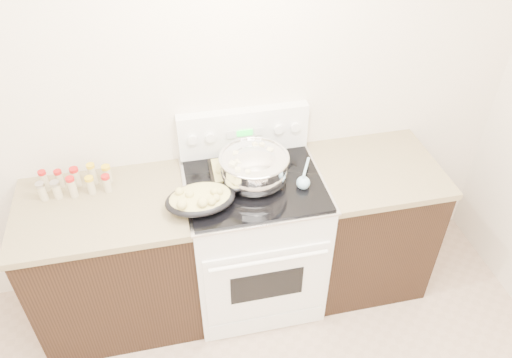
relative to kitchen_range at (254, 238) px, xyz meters
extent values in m
cube|color=silver|center=(-0.35, 0.35, 0.86)|extent=(4.00, 0.05, 2.70)
cube|color=black|center=(-0.83, 0.01, -0.05)|extent=(0.90, 0.64, 0.88)
cube|color=brown|center=(-0.83, 0.01, 0.41)|extent=(0.93, 0.67, 0.04)
cube|color=black|center=(0.73, 0.01, -0.05)|extent=(0.70, 0.64, 0.88)
cube|color=brown|center=(0.73, 0.01, 0.41)|extent=(0.73, 0.67, 0.04)
cube|color=white|center=(0.00, 0.00, -0.03)|extent=(0.76, 0.66, 0.92)
cube|color=white|center=(0.00, -0.34, -0.04)|extent=(0.70, 0.01, 0.55)
cube|color=black|center=(0.00, -0.35, -0.04)|extent=(0.42, 0.01, 0.22)
cylinder|color=white|center=(0.00, -0.38, 0.21)|extent=(0.65, 0.02, 0.02)
cube|color=white|center=(0.00, -0.34, -0.41)|extent=(0.70, 0.01, 0.14)
cube|color=silver|center=(0.00, 0.00, 0.44)|extent=(0.78, 0.68, 0.01)
cube|color=black|center=(0.00, 0.00, 0.45)|extent=(0.74, 0.64, 0.01)
cube|color=white|center=(0.00, 0.29, 0.59)|extent=(0.76, 0.07, 0.28)
cylinder|color=white|center=(-0.30, 0.24, 0.61)|extent=(0.06, 0.02, 0.06)
cylinder|color=white|center=(-0.20, 0.24, 0.61)|extent=(0.06, 0.02, 0.06)
cylinder|color=white|center=(0.20, 0.24, 0.61)|extent=(0.06, 0.02, 0.06)
cylinder|color=white|center=(0.30, 0.24, 0.61)|extent=(0.06, 0.02, 0.06)
cube|color=#19E533|center=(0.00, 0.25, 0.61)|extent=(0.09, 0.00, 0.04)
cube|color=silver|center=(-0.08, 0.25, 0.61)|extent=(0.05, 0.00, 0.05)
cube|color=silver|center=(0.08, 0.25, 0.61)|extent=(0.05, 0.00, 0.05)
ellipsoid|color=silver|center=(0.00, 0.00, 0.53)|extent=(0.39, 0.39, 0.22)
cylinder|color=silver|center=(0.00, 0.00, 0.46)|extent=(0.20, 0.20, 0.01)
torus|color=silver|center=(0.00, 0.00, 0.62)|extent=(0.38, 0.38, 0.02)
cylinder|color=silver|center=(0.00, 0.00, 0.55)|extent=(0.36, 0.36, 0.12)
cylinder|color=brown|center=(0.00, 0.00, 0.61)|extent=(0.33, 0.33, 0.00)
cube|color=beige|center=(0.10, 0.04, 0.61)|extent=(0.04, 0.04, 0.03)
cube|color=beige|center=(-0.12, -0.04, 0.61)|extent=(0.05, 0.05, 0.03)
cube|color=beige|center=(0.05, 0.05, 0.61)|extent=(0.03, 0.03, 0.02)
cube|color=beige|center=(0.06, 0.03, 0.61)|extent=(0.03, 0.03, 0.02)
cube|color=beige|center=(-0.05, 0.03, 0.61)|extent=(0.04, 0.04, 0.02)
cube|color=beige|center=(0.06, -0.05, 0.61)|extent=(0.03, 0.03, 0.02)
cube|color=beige|center=(-0.02, 0.07, 0.61)|extent=(0.03, 0.03, 0.02)
cube|color=beige|center=(0.07, 0.11, 0.61)|extent=(0.03, 0.03, 0.02)
cube|color=beige|center=(0.03, 0.09, 0.61)|extent=(0.04, 0.04, 0.02)
cube|color=beige|center=(-0.04, 0.00, 0.61)|extent=(0.03, 0.03, 0.03)
cube|color=beige|center=(-0.09, 0.05, 0.61)|extent=(0.04, 0.04, 0.03)
cube|color=beige|center=(0.00, -0.08, 0.61)|extent=(0.03, 0.03, 0.02)
cube|color=beige|center=(-0.05, -0.11, 0.61)|extent=(0.03, 0.03, 0.02)
cube|color=beige|center=(0.03, 0.12, 0.61)|extent=(0.03, 0.03, 0.02)
cube|color=beige|center=(-0.08, -0.03, 0.61)|extent=(0.04, 0.04, 0.03)
cube|color=beige|center=(-0.07, -0.05, 0.61)|extent=(0.03, 0.03, 0.02)
cube|color=beige|center=(-0.10, -0.09, 0.61)|extent=(0.03, 0.03, 0.03)
cube|color=beige|center=(-0.09, -0.02, 0.61)|extent=(0.04, 0.04, 0.03)
ellipsoid|color=black|center=(-0.31, -0.13, 0.49)|extent=(0.39, 0.29, 0.08)
ellipsoid|color=#CFC36E|center=(-0.31, -0.13, 0.51)|extent=(0.35, 0.26, 0.06)
sphere|color=#CFC36E|center=(-0.41, -0.21, 0.54)|extent=(0.05, 0.05, 0.05)
sphere|color=#CFC36E|center=(-0.21, -0.15, 0.54)|extent=(0.04, 0.04, 0.04)
sphere|color=#CFC36E|center=(-0.24, -0.19, 0.54)|extent=(0.04, 0.04, 0.04)
sphere|color=#CFC36E|center=(-0.26, -0.21, 0.54)|extent=(0.04, 0.04, 0.04)
sphere|color=#CFC36E|center=(-0.31, -0.22, 0.54)|extent=(0.05, 0.05, 0.05)
sphere|color=#CFC36E|center=(-0.24, -0.14, 0.54)|extent=(0.04, 0.04, 0.04)
sphere|color=#CFC36E|center=(-0.41, -0.10, 0.54)|extent=(0.05, 0.05, 0.05)
sphere|color=#CFC36E|center=(-0.37, -0.14, 0.54)|extent=(0.05, 0.05, 0.05)
cube|color=black|center=(-0.05, 0.10, 0.46)|extent=(0.36, 0.26, 0.02)
cube|color=#CFC36E|center=(-0.05, 0.10, 0.48)|extent=(0.32, 0.22, 0.02)
sphere|color=#CFC36E|center=(0.07, 0.06, 0.49)|extent=(0.04, 0.04, 0.04)
sphere|color=#CFC36E|center=(-0.02, 0.13, 0.49)|extent=(0.03, 0.03, 0.03)
sphere|color=#CFC36E|center=(0.05, 0.13, 0.49)|extent=(0.03, 0.03, 0.03)
sphere|color=#CFC36E|center=(-0.12, 0.16, 0.49)|extent=(0.04, 0.04, 0.04)
sphere|color=#CFC36E|center=(-0.18, 0.08, 0.49)|extent=(0.04, 0.04, 0.04)
sphere|color=#CFC36E|center=(0.00, 0.05, 0.49)|extent=(0.04, 0.04, 0.04)
sphere|color=#CFC36E|center=(-0.08, 0.11, 0.49)|extent=(0.04, 0.04, 0.04)
sphere|color=#CFC36E|center=(-0.01, 0.11, 0.49)|extent=(0.04, 0.04, 0.04)
sphere|color=#CFC36E|center=(0.06, 0.06, 0.49)|extent=(0.04, 0.04, 0.04)
sphere|color=#CFC36E|center=(-0.01, 0.12, 0.49)|extent=(0.04, 0.04, 0.04)
cylinder|color=tan|center=(-0.09, 0.03, 0.46)|extent=(0.12, 0.25, 0.01)
sphere|color=tan|center=(-0.14, -0.08, 0.47)|extent=(0.04, 0.04, 0.04)
sphere|color=#93C1DC|center=(0.25, -0.11, 0.48)|extent=(0.07, 0.07, 0.07)
cylinder|color=#93C1DC|center=(0.30, -0.01, 0.51)|extent=(0.11, 0.23, 0.07)
cylinder|color=#BFB28C|center=(-1.12, 0.20, 0.48)|extent=(0.04, 0.04, 0.11)
cylinder|color=#B21414|center=(-1.12, 0.20, 0.55)|extent=(0.04, 0.04, 0.02)
cylinder|color=#BFB28C|center=(-1.05, 0.21, 0.47)|extent=(0.04, 0.04, 0.09)
cylinder|color=#B21414|center=(-1.05, 0.21, 0.53)|extent=(0.04, 0.04, 0.02)
cylinder|color=#BFB28C|center=(-0.96, 0.20, 0.48)|extent=(0.05, 0.05, 0.10)
cylinder|color=#B21414|center=(-0.96, 0.20, 0.54)|extent=(0.05, 0.05, 0.02)
cylinder|color=#BFB28C|center=(-0.87, 0.20, 0.49)|extent=(0.04, 0.04, 0.11)
cylinder|color=gold|center=(-0.87, 0.20, 0.55)|extent=(0.05, 0.05, 0.02)
cylinder|color=#BFB28C|center=(-0.79, 0.20, 0.47)|extent=(0.05, 0.05, 0.09)
cylinder|color=gold|center=(-0.79, 0.20, 0.53)|extent=(0.05, 0.05, 0.02)
cylinder|color=#BFB28C|center=(-1.13, 0.12, 0.48)|extent=(0.04, 0.04, 0.09)
cylinder|color=#B2B2B7|center=(-1.13, 0.12, 0.53)|extent=(0.05, 0.05, 0.02)
cylinder|color=#BFB28C|center=(-1.05, 0.12, 0.47)|extent=(0.05, 0.05, 0.09)
cylinder|color=#B2B2B7|center=(-1.05, 0.12, 0.53)|extent=(0.05, 0.05, 0.02)
cylinder|color=#BFB28C|center=(-0.97, 0.11, 0.49)|extent=(0.04, 0.04, 0.11)
cylinder|color=#B21414|center=(-0.97, 0.11, 0.55)|extent=(0.05, 0.05, 0.02)
cylinder|color=#BFB28C|center=(-0.88, 0.12, 0.47)|extent=(0.04, 0.04, 0.09)
cylinder|color=gold|center=(-0.88, 0.12, 0.53)|extent=(0.05, 0.05, 0.02)
cylinder|color=#BFB28C|center=(-0.79, 0.11, 0.47)|extent=(0.04, 0.04, 0.09)
cylinder|color=#B21414|center=(-0.79, 0.11, 0.53)|extent=(0.05, 0.05, 0.02)
camera|label=1|loc=(-0.44, -2.08, 2.22)|focal=35.00mm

